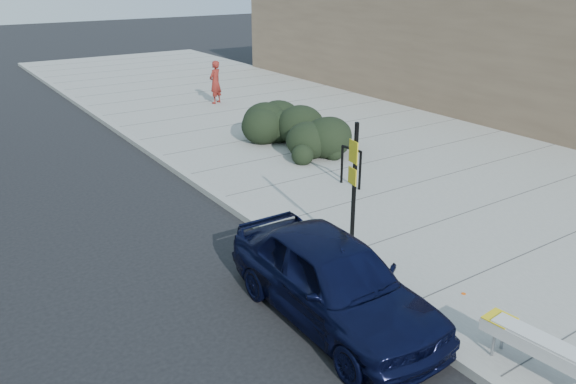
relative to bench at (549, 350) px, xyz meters
name	(u,v)px	position (x,y,z in m)	size (l,w,h in m)	color
ground	(319,269)	(-0.60, 4.34, -0.61)	(120.00, 120.00, 0.00)	black
sidewalk_near	(366,152)	(5.00, 9.34, -0.53)	(11.20, 50.00, 0.15)	gray
curb_near	(203,188)	(-0.60, 9.34, -0.52)	(0.22, 50.00, 0.17)	#9E9E99
bench	(549,350)	(0.00, 0.00, 0.00)	(0.57, 1.95, 0.58)	gray
bike_rack	(351,163)	(2.55, 7.17, 0.17)	(0.13, 0.71, 1.04)	black
sign_post	(354,181)	(0.19, 4.34, 1.04)	(0.12, 0.30, 2.64)	black
hedge	(295,125)	(3.40, 10.90, 0.23)	(1.83, 3.66, 1.37)	black
sedan_navy	(333,279)	(-1.40, 2.93, 0.13)	(1.73, 4.31, 1.47)	black
pedestrian	(215,82)	(4.17, 17.85, 0.43)	(0.64, 0.42, 1.76)	maroon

